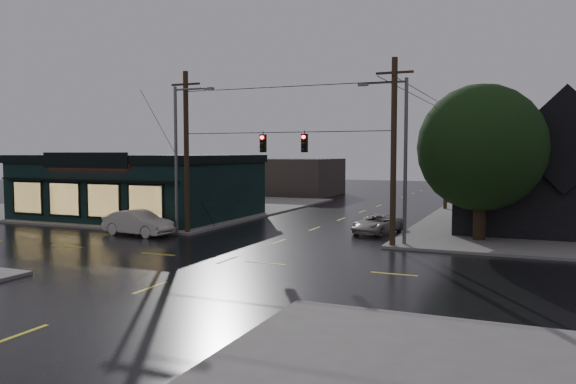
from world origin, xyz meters
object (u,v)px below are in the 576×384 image
at_px(sedan_cream, 138,223).
at_px(utility_pole_nw, 187,234).
at_px(suv_silver, 377,224).
at_px(utility_pole_ne, 392,248).
at_px(corner_tree, 481,148).

bearing_deg(sedan_cream, utility_pole_nw, -52.35).
height_order(utility_pole_nw, suv_silver, utility_pole_nw).
bearing_deg(utility_pole_ne, sedan_cream, -174.30).
relative_size(corner_tree, suv_silver, 2.07).
relative_size(utility_pole_ne, suv_silver, 2.37).
xyz_separation_m(utility_pole_ne, suv_silver, (-2.11, 5.09, 0.60)).
height_order(corner_tree, utility_pole_ne, corner_tree).
bearing_deg(suv_silver, corner_tree, 2.50).
relative_size(utility_pole_ne, sedan_cream, 2.15).
bearing_deg(sedan_cream, suv_silver, -57.21).
relative_size(utility_pole_nw, suv_silver, 2.37).
height_order(utility_pole_ne, suv_silver, utility_pole_ne).
relative_size(corner_tree, sedan_cream, 1.88).
bearing_deg(corner_tree, suv_silver, 169.20).
distance_m(utility_pole_nw, suv_silver, 12.04).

